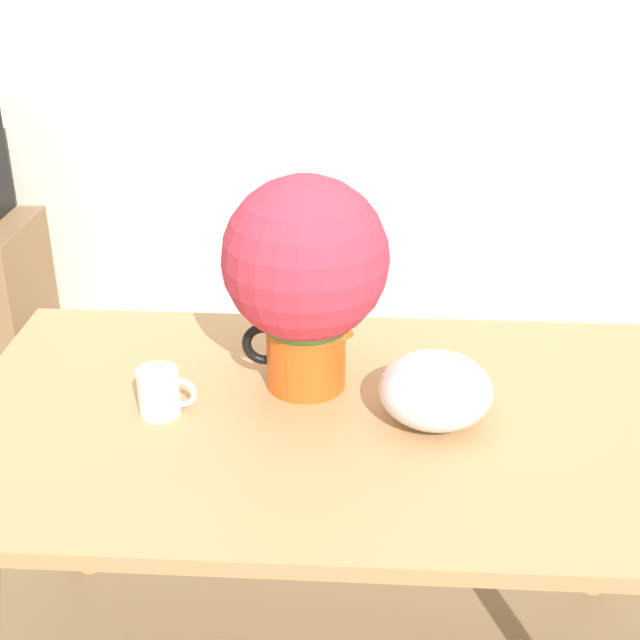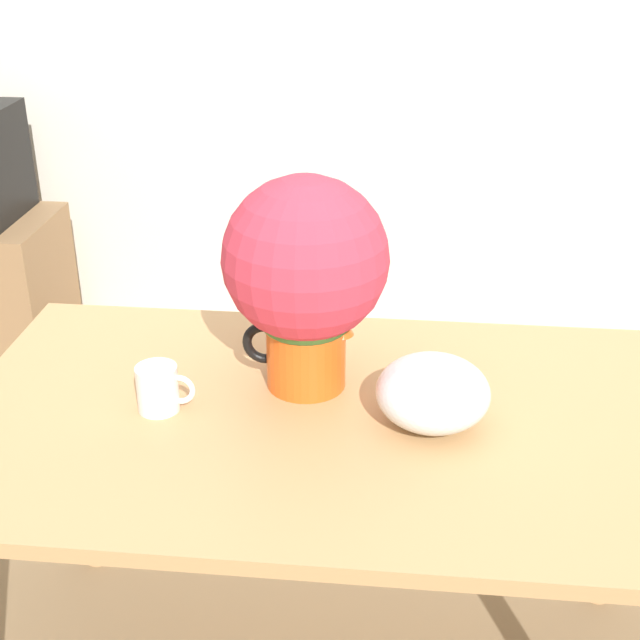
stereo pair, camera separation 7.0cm
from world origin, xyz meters
name	(u,v)px [view 1 (the left image)]	position (x,y,z in m)	size (l,w,h in m)	color
table	(331,455)	(0.02, 0.09, 0.64)	(1.44, 0.85, 0.74)	tan
flower_vase	(305,274)	(-0.04, 0.20, 0.98)	(0.32, 0.32, 0.43)	#E05619
coffee_mug	(160,392)	(-0.31, 0.07, 0.78)	(0.11, 0.08, 0.09)	white
white_bowl	(436,390)	(0.21, 0.08, 0.80)	(0.21, 0.21, 0.13)	silver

